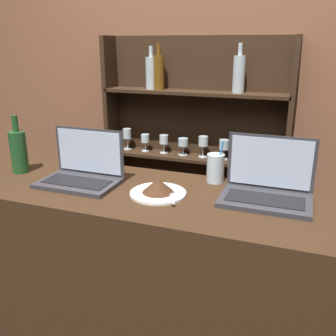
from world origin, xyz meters
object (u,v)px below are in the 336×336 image
cake_plate (158,188)px  wine_bottle_green (19,151)px  laptop_far (267,186)px  laptop_near (82,171)px  water_glass (215,168)px

cake_plate → wine_bottle_green: (-0.69, 0.03, 0.07)m
laptop_far → cake_plate: size_ratio=1.50×
laptop_near → laptop_far: bearing=6.4°
laptop_near → laptop_far: (0.76, 0.08, 0.00)m
cake_plate → water_glass: 0.28m
laptop_near → cake_plate: laptop_near is taller
laptop_far → water_glass: laptop_far is taller
cake_plate → wine_bottle_green: bearing=177.2°
cake_plate → wine_bottle_green: size_ratio=0.84×
cake_plate → water_glass: bearing=51.0°
laptop_near → water_glass: 0.57m
laptop_near → wine_bottle_green: (-0.34, 0.02, 0.05)m
laptop_far → water_glass: bearing=152.9°
laptop_near → laptop_far: laptop_far is taller
water_glass → wine_bottle_green: (-0.87, -0.18, 0.04)m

